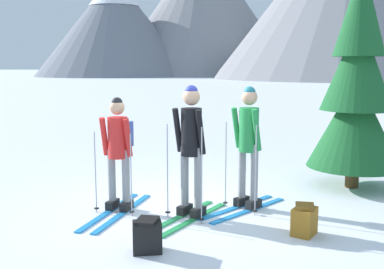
{
  "coord_description": "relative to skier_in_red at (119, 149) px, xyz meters",
  "views": [
    {
      "loc": [
        1.38,
        -6.24,
        2.06
      ],
      "look_at": [
        0.05,
        0.34,
        1.05
      ],
      "focal_mm": 43.11,
      "sensor_mm": 36.0,
      "label": 1
    }
  ],
  "objects": [
    {
      "name": "skier_in_red",
      "position": [
        0.0,
        0.0,
        0.0
      ],
      "size": [
        0.61,
        1.81,
        1.62
      ],
      "color": "#1E84D1",
      "rests_on": "ground"
    },
    {
      "name": "pine_tree_mid",
      "position": [
        3.44,
        1.98,
        0.81
      ],
      "size": [
        1.54,
        1.54,
        3.73
      ],
      "color": "#51381E",
      "rests_on": "ground"
    },
    {
      "name": "mountain_ridge_distant",
      "position": [
        2.96,
        79.08,
        12.38
      ],
      "size": [
        106.33,
        60.49,
        28.17
      ],
      "color": "slate",
      "rests_on": "ground"
    },
    {
      "name": "backpack_on_snow_front",
      "position": [
        0.82,
        -1.36,
        -0.71
      ],
      "size": [
        0.38,
        0.33,
        0.38
      ],
      "color": "black",
      "rests_on": "ground"
    },
    {
      "name": "skier_in_black",
      "position": [
        1.06,
        -0.07,
        0.1
      ],
      "size": [
        0.86,
        1.61,
        1.8
      ],
      "color": "green",
      "rests_on": "ground"
    },
    {
      "name": "skier_in_green",
      "position": [
        1.78,
        0.46,
        0.08
      ],
      "size": [
        1.15,
        1.52,
        1.77
      ],
      "color": "#1E84D1",
      "rests_on": "ground"
    },
    {
      "name": "backpack_on_snow_beside",
      "position": [
        2.56,
        -0.48,
        -0.71
      ],
      "size": [
        0.34,
        0.39,
        0.38
      ],
      "color": "#99661E",
      "rests_on": "ground"
    },
    {
      "name": "ground_plane",
      "position": [
        0.9,
        0.19,
        -0.9
      ],
      "size": [
        400.0,
        400.0,
        0.0
      ],
      "primitive_type": "plane",
      "color": "white"
    }
  ]
}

